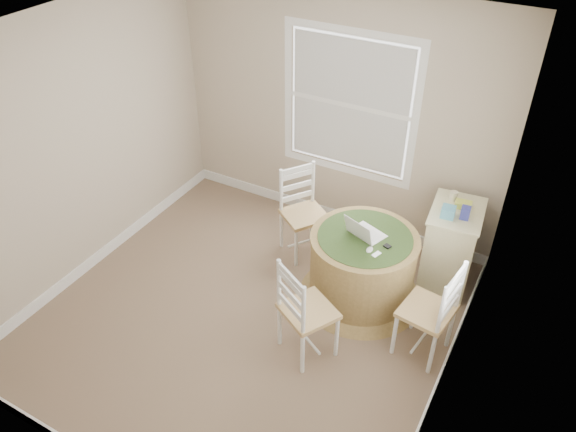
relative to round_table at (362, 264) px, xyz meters
The scene contains 14 objects.
room 1.26m from the round_table, 137.14° to the right, with size 3.64×3.64×2.64m.
round_table is the anchor object (origin of this frame).
chair_left 0.86m from the round_table, 156.77° to the left, with size 0.42×0.40×0.95m, color white, non-canonical shape.
chair_near 0.87m from the round_table, 98.98° to the right, with size 0.42×0.40×0.95m, color white, non-canonical shape.
chair_right 0.82m from the round_table, 27.31° to the right, with size 0.42×0.40×0.95m, color white, non-canonical shape.
laptop 0.35m from the round_table, 121.34° to the left, with size 0.39×0.37×0.22m.
mouse 0.38m from the round_table, 56.06° to the right, with size 0.06×0.09×0.03m, color white.
phone 0.41m from the round_table, 45.50° to the right, with size 0.04×0.09×0.02m, color #B7BABF.
keys 0.40m from the round_table, ahead, with size 0.06×0.05×0.03m, color black.
corner_chest 0.90m from the round_table, 43.34° to the left, with size 0.55×0.68×0.85m.
tissue_box 0.91m from the round_table, 38.14° to the left, with size 0.12×0.12×0.10m, color #55A5C2.
box_yellow 1.09m from the round_table, 45.57° to the left, with size 0.15×0.10×0.06m, color #D1DD4E.
box_blue 1.04m from the round_table, 34.54° to the left, with size 0.08×0.08×0.12m, color #2F348F.
cup_cream 1.09m from the round_table, 54.62° to the left, with size 0.07×0.07×0.09m, color beige.
Camera 1 is at (2.12, -3.08, 3.85)m, focal length 35.00 mm.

